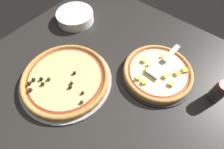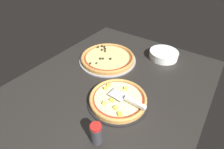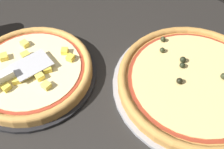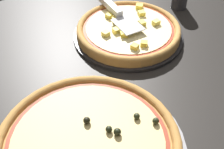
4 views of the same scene
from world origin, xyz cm
name	(u,v)px [view 4 (image 4 of 4)]	position (x,y,z in cm)	size (l,w,h in cm)	color
ground_plane	(133,69)	(0.00, 0.00, -1.80)	(147.38, 111.74, 3.60)	black
pizza_pan_front	(128,36)	(-6.19, -11.75, 0.50)	(34.56, 34.56, 1.00)	black
pizza_front	(128,30)	(-6.20, -11.75, 2.69)	(32.49, 32.49, 3.96)	#C68E47
pizza_pan_back	(88,148)	(24.97, 18.18, 0.50)	(42.78, 42.78, 1.00)	#939399
pizza_back	(88,143)	(24.98, 18.22, 2.55)	(40.21, 40.21, 4.11)	#B77F3D
serving_spatula	(114,10)	(-6.11, -19.99, 5.76)	(7.41, 22.48, 2.00)	#B7B7BC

